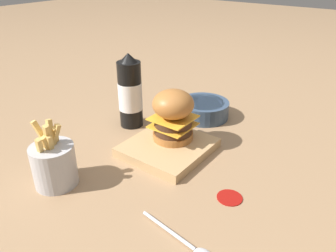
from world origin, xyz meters
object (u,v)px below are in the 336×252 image
(serving_board, at_px, (168,147))
(side_bowl, at_px, (204,109))
(spoon, at_px, (190,246))
(fries_basket, at_px, (54,164))
(burger, at_px, (173,115))
(ketchup_bottle, at_px, (130,93))

(serving_board, relative_size, side_bowl, 1.33)
(serving_board, height_order, spoon, serving_board)
(spoon, bearing_deg, serving_board, 141.22)
(serving_board, height_order, fries_basket, fries_basket)
(serving_board, distance_m, burger, 0.09)
(serving_board, bearing_deg, burger, -168.11)
(serving_board, bearing_deg, ketchup_bottle, -108.03)
(burger, xyz_separation_m, ketchup_bottle, (-0.03, -0.17, 0.01))
(side_bowl, distance_m, spoon, 0.53)
(serving_board, relative_size, ketchup_bottle, 0.95)
(ketchup_bottle, bearing_deg, burger, 80.90)
(burger, distance_m, fries_basket, 0.31)
(side_bowl, bearing_deg, serving_board, 8.26)
(side_bowl, xyz_separation_m, spoon, (0.46, 0.25, -0.02))
(serving_board, xyz_separation_m, fries_basket, (0.25, -0.12, 0.04))
(fries_basket, bearing_deg, side_bowl, 169.99)
(burger, relative_size, ketchup_bottle, 0.62)
(fries_basket, relative_size, side_bowl, 0.97)
(side_bowl, bearing_deg, fries_basket, -10.01)
(burger, distance_m, ketchup_bottle, 0.17)
(fries_basket, xyz_separation_m, spoon, (-0.02, 0.34, -0.05))
(serving_board, distance_m, fries_basket, 0.28)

